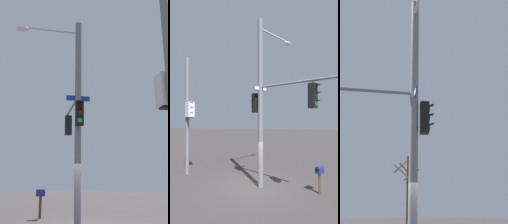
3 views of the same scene
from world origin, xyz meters
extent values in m
plane|color=#3B3535|center=(0.00, 0.00, 0.00)|extent=(80.00, 80.00, 0.00)
cylinder|color=slate|center=(0.42, 0.09, 4.69)|extent=(0.30, 0.30, 9.38)
cylinder|color=silver|center=(1.19, 1.19, 8.86)|extent=(1.61, 2.25, 0.10)
ellipsoid|color=silver|center=(1.95, 2.29, 8.78)|extent=(0.64, 0.70, 0.20)
cylinder|color=slate|center=(2.22, -1.17, 5.56)|extent=(3.67, 2.61, 0.12)
cube|color=black|center=(2.97, -1.69, 4.86)|extent=(0.45, 0.47, 1.10)
cylinder|color=#2F0403|center=(3.11, -1.78, 5.20)|extent=(0.15, 0.20, 0.22)
cube|color=black|center=(3.17, -1.82, 5.32)|extent=(0.25, 0.26, 0.06)
cylinder|color=#352504|center=(3.11, -1.78, 4.86)|extent=(0.15, 0.20, 0.22)
cube|color=black|center=(3.17, -1.82, 4.98)|extent=(0.25, 0.26, 0.06)
cylinder|color=#19D147|center=(3.11, -1.78, 4.52)|extent=(0.15, 0.20, 0.22)
cube|color=black|center=(3.17, -1.82, 4.64)|extent=(0.25, 0.26, 0.06)
cylinder|color=slate|center=(2.97, -1.69, 5.48)|extent=(0.04, 0.04, 0.15)
cube|color=black|center=(0.12, 0.30, 4.68)|extent=(0.46, 0.47, 1.10)
cylinder|color=#2F0403|center=(-0.01, 0.40, 5.02)|extent=(0.16, 0.19, 0.22)
cube|color=black|center=(-0.07, 0.45, 5.14)|extent=(0.26, 0.26, 0.06)
cylinder|color=#352504|center=(-0.01, 0.40, 4.68)|extent=(0.16, 0.19, 0.22)
cube|color=black|center=(-0.07, 0.45, 4.80)|extent=(0.26, 0.26, 0.06)
cylinder|color=#19D147|center=(-0.01, 0.40, 4.34)|extent=(0.16, 0.19, 0.22)
cube|color=black|center=(-0.07, 0.45, 4.46)|extent=(0.26, 0.26, 0.06)
cube|color=navy|center=(0.42, 0.09, 5.48)|extent=(0.65, 0.92, 0.24)
cube|color=white|center=(0.44, 0.08, 5.48)|extent=(0.57, 0.83, 0.18)
cylinder|color=slate|center=(-4.77, 1.52, 3.97)|extent=(0.25, 0.25, 7.94)
cube|color=white|center=(-4.46, 1.29, 4.37)|extent=(0.66, 0.64, 1.02)
cube|color=black|center=(-4.49, 1.32, 4.35)|extent=(0.46, 0.47, 1.10)
cylinder|color=#2F0403|center=(-4.36, 1.21, 4.69)|extent=(0.16, 0.19, 0.22)
cube|color=black|center=(-4.30, 1.16, 4.81)|extent=(0.26, 0.26, 0.06)
cylinder|color=#352504|center=(-4.36, 1.21, 4.35)|extent=(0.16, 0.19, 0.22)
cube|color=black|center=(-4.30, 1.16, 4.47)|extent=(0.26, 0.26, 0.06)
cylinder|color=#19D147|center=(-4.36, 1.21, 4.01)|extent=(0.16, 0.19, 0.22)
cube|color=black|center=(-4.30, 1.16, 4.13)|extent=(0.26, 0.26, 0.06)
cube|color=#4C3823|center=(3.50, -0.33, 0.53)|extent=(0.10, 0.10, 1.05)
cube|color=navy|center=(3.50, -0.33, 1.17)|extent=(0.48, 0.48, 0.24)
cylinder|color=navy|center=(3.50, -0.33, 1.29)|extent=(0.48, 0.48, 0.24)
camera|label=1|loc=(-7.99, 8.50, 1.69)|focal=43.31mm
camera|label=2|loc=(1.67, -10.05, 4.03)|focal=29.34mm
camera|label=3|loc=(6.78, 6.93, 1.74)|focal=45.96mm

